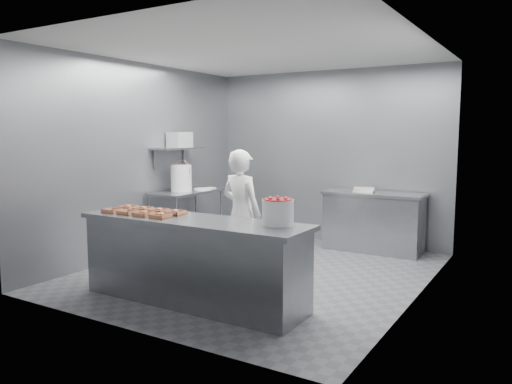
% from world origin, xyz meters
% --- Properties ---
extents(floor, '(4.50, 4.50, 0.00)m').
position_xyz_m(floor, '(0.00, 0.00, 0.00)').
color(floor, '#4C4C51').
rests_on(floor, ground).
extents(ceiling, '(4.50, 4.50, 0.00)m').
position_xyz_m(ceiling, '(0.00, 0.00, 2.80)').
color(ceiling, white).
rests_on(ceiling, wall_back).
extents(wall_back, '(4.00, 0.04, 2.80)m').
position_xyz_m(wall_back, '(0.00, 2.25, 1.40)').
color(wall_back, slate).
rests_on(wall_back, ground).
extents(wall_left, '(0.04, 4.50, 2.80)m').
position_xyz_m(wall_left, '(-2.00, 0.00, 1.40)').
color(wall_left, slate).
rests_on(wall_left, ground).
extents(wall_right, '(0.04, 4.50, 2.80)m').
position_xyz_m(wall_right, '(2.00, 0.00, 1.40)').
color(wall_right, slate).
rests_on(wall_right, ground).
extents(service_counter, '(2.60, 0.70, 0.90)m').
position_xyz_m(service_counter, '(0.00, -1.35, 0.45)').
color(service_counter, slate).
rests_on(service_counter, ground).
extents(prep_table, '(0.60, 1.20, 0.90)m').
position_xyz_m(prep_table, '(-1.65, 0.60, 0.59)').
color(prep_table, slate).
rests_on(prep_table, ground).
extents(back_counter, '(1.50, 0.60, 0.90)m').
position_xyz_m(back_counter, '(0.90, 1.90, 0.45)').
color(back_counter, slate).
rests_on(back_counter, ground).
extents(wall_shelf, '(0.35, 0.90, 0.03)m').
position_xyz_m(wall_shelf, '(-1.82, 0.60, 1.55)').
color(wall_shelf, slate).
rests_on(wall_shelf, wall_left).
extents(tray_0, '(0.19, 0.18, 0.04)m').
position_xyz_m(tray_0, '(-1.04, -1.47, 0.92)').
color(tray_0, '#A58064').
rests_on(tray_0, service_counter).
extents(tray_1, '(0.19, 0.18, 0.04)m').
position_xyz_m(tray_1, '(-0.80, -1.47, 0.92)').
color(tray_1, '#A58064').
rests_on(tray_1, service_counter).
extents(tray_2, '(0.19, 0.18, 0.06)m').
position_xyz_m(tray_2, '(-0.56, -1.47, 0.92)').
color(tray_2, '#A58064').
rests_on(tray_2, service_counter).
extents(tray_3, '(0.19, 0.18, 0.06)m').
position_xyz_m(tray_3, '(-0.32, -1.47, 0.92)').
color(tray_3, '#A58064').
rests_on(tray_3, service_counter).
extents(tray_4, '(0.19, 0.18, 0.06)m').
position_xyz_m(tray_4, '(-1.04, -1.23, 0.92)').
color(tray_4, '#A58064').
rests_on(tray_4, service_counter).
extents(tray_5, '(0.19, 0.18, 0.06)m').
position_xyz_m(tray_5, '(-0.80, -1.23, 0.92)').
color(tray_5, '#A58064').
rests_on(tray_5, service_counter).
extents(tray_6, '(0.19, 0.18, 0.06)m').
position_xyz_m(tray_6, '(-0.56, -1.23, 0.92)').
color(tray_6, '#A58064').
rests_on(tray_6, service_counter).
extents(tray_7, '(0.19, 0.18, 0.06)m').
position_xyz_m(tray_7, '(-0.32, -1.23, 0.92)').
color(tray_7, '#A58064').
rests_on(tray_7, service_counter).
extents(worker, '(0.63, 0.47, 1.59)m').
position_xyz_m(worker, '(-0.10, -0.25, 0.79)').
color(worker, white).
rests_on(worker, ground).
extents(strawberry_tub, '(0.31, 0.31, 0.26)m').
position_xyz_m(strawberry_tub, '(0.94, -1.20, 1.04)').
color(strawberry_tub, white).
rests_on(strawberry_tub, service_counter).
extents(glaze_bucket, '(0.33, 0.32, 0.49)m').
position_xyz_m(glaze_bucket, '(-1.68, 0.52, 1.11)').
color(glaze_bucket, white).
rests_on(glaze_bucket, prep_table).
extents(bucket_lid, '(0.38, 0.38, 0.02)m').
position_xyz_m(bucket_lid, '(-1.51, 0.83, 0.91)').
color(bucket_lid, white).
rests_on(bucket_lid, prep_table).
extents(rag, '(0.14, 0.12, 0.02)m').
position_xyz_m(rag, '(-1.51, 1.04, 0.91)').
color(rag, '#CCB28C').
rests_on(rag, prep_table).
extents(appliance, '(0.31, 0.34, 0.24)m').
position_xyz_m(appliance, '(-1.82, 0.66, 1.68)').
color(appliance, gray).
rests_on(appliance, wall_shelf).
extents(paper_stack, '(0.33, 0.26, 0.06)m').
position_xyz_m(paper_stack, '(0.74, 1.90, 0.93)').
color(paper_stack, silver).
rests_on(paper_stack, back_counter).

